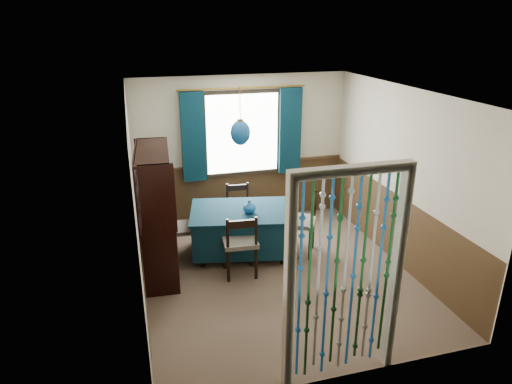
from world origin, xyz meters
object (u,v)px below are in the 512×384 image
object	(u,v)px
pendant_lamp	(240,133)
vase_sideboard	(159,199)
dining_table	(242,228)
chair_near	(240,243)
chair_left	(181,228)
chair_far	(239,209)
vase_table	(249,207)
bowl_shelf	(160,193)
chair_right	(302,222)
sideboard	(158,231)

from	to	relation	value
pendant_lamp	vase_sideboard	distance (m)	1.46
dining_table	vase_sideboard	world-z (taller)	vase_sideboard
chair_near	chair_left	bearing A→B (deg)	139.77
chair_near	chair_far	size ratio (longest dim) A/B	1.10
dining_table	chair_far	size ratio (longest dim) A/B	1.97
dining_table	vase_sideboard	size ratio (longest dim) A/B	8.23
chair_left	vase_table	size ratio (longest dim) A/B	5.01
pendant_lamp	bowl_shelf	xyz separation A→B (m)	(-1.16, -0.36, -0.64)
pendant_lamp	chair_right	bearing A→B (deg)	-13.88
dining_table	bowl_shelf	xyz separation A→B (m)	(-1.16, -0.36, 0.81)
chair_near	chair_far	world-z (taller)	chair_near
dining_table	sideboard	bearing A→B (deg)	-160.49
chair_left	vase_sideboard	bearing A→B (deg)	-77.86
chair_far	chair_left	size ratio (longest dim) A/B	0.94
dining_table	vase_table	world-z (taller)	vase_table
dining_table	chair_far	world-z (taller)	chair_far
chair_far	chair_left	bearing A→B (deg)	32.07
vase_table	vase_sideboard	bearing A→B (deg)	171.56
chair_near	chair_far	distance (m)	1.29
chair_near	vase_table	world-z (taller)	chair_near
chair_far	vase_sideboard	size ratio (longest dim) A/B	4.18
chair_far	vase_sideboard	world-z (taller)	vase_sideboard
sideboard	chair_right	bearing A→B (deg)	2.55
dining_table	chair_far	bearing A→B (deg)	91.11
chair_far	vase_sideboard	distance (m)	1.51
vase_table	bowl_shelf	world-z (taller)	bowl_shelf
bowl_shelf	sideboard	bearing A→B (deg)	107.60
vase_table	dining_table	bearing A→B (deg)	128.03
chair_right	sideboard	world-z (taller)	sideboard
chair_far	vase_table	distance (m)	0.85
dining_table	chair_near	bearing A→B (deg)	-93.78
chair_left	vase_table	xyz separation A→B (m)	(0.97, -0.23, 0.32)
chair_left	bowl_shelf	distance (m)	0.93
bowl_shelf	chair_left	bearing A→B (deg)	59.16
chair_right	vase_table	bearing A→B (deg)	111.35
dining_table	chair_far	xyz separation A→B (m)	(0.12, 0.66, 0.03)
dining_table	chair_right	world-z (taller)	chair_right
chair_far	vase_sideboard	bearing A→B (deg)	28.27
bowl_shelf	vase_sideboard	bearing A→B (deg)	90.00
chair_right	sideboard	bearing A→B (deg)	117.24
sideboard	vase_sideboard	size ratio (longest dim) A/B	8.75
dining_table	bowl_shelf	size ratio (longest dim) A/B	8.79
chair_near	chair_left	distance (m)	1.01
chair_left	chair_right	size ratio (longest dim) A/B	0.93
chair_near	chair_left	size ratio (longest dim) A/B	1.04
chair_near	chair_left	world-z (taller)	chair_near
chair_left	pendant_lamp	distance (m)	1.65
pendant_lamp	vase_table	xyz separation A→B (m)	(0.09, -0.12, -1.07)
dining_table	pendant_lamp	distance (m)	1.45
pendant_lamp	vase_sideboard	bearing A→B (deg)	176.62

